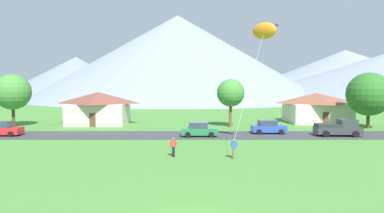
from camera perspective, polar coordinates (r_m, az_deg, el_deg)
The scene contains 15 objects.
road_strip at distance 40.81m, azimuth -0.07°, elevation -4.88°, with size 160.00×6.46×0.08m, color #38383D.
mountain_west_ridge at distance 198.95m, azimuth 24.55°, elevation 5.22°, with size 124.78×124.78×24.50m, color gray.
mountain_east_ridge at distance 184.33m, azimuth -19.06°, elevation 4.86°, with size 74.37×74.37×20.38m, color slate.
mountain_far_west_ridge at distance 142.76m, azimuth -2.42°, elevation 8.36°, with size 119.58×119.58×35.01m, color gray.
house_leftmost at distance 53.88m, azimuth -15.57°, elevation -0.17°, with size 9.37×7.24×5.01m.
house_left_center at distance 58.10m, azimuth 20.44°, elevation -0.09°, with size 9.84×8.47×4.82m.
tree_near_left at distance 55.08m, azimuth -28.21°, elevation 2.20°, with size 5.16×5.16×7.69m.
tree_left_of_center at distance 53.04m, azimuth 27.92°, elevation 1.87°, with size 6.09×6.09×7.87m.
tree_center at distance 48.69m, azimuth 6.62°, elevation 2.28°, with size 4.00×4.00×6.96m.
parked_car_green_west_end at distance 39.55m, azimuth 1.22°, elevation -3.95°, with size 4.22×2.12×1.68m.
parked_car_blue_mid_west at distance 42.89m, azimuth 12.88°, elevation -3.44°, with size 4.20×2.08×1.68m.
parked_car_red_mid_east at distance 45.92m, azimuth -29.48°, elevation -3.37°, with size 4.22×2.11×1.68m.
pickup_truck_charcoal_west_side at distance 43.46m, azimuth 23.75°, elevation -3.32°, with size 5.27×2.47×1.99m.
kite_flyer_with_kite at distance 33.46m, azimuth 12.15°, elevation 12.08°, with size 5.11×6.55×12.19m.
watcher_person at distance 28.81m, azimuth -3.16°, elevation -6.87°, with size 0.56×0.24×1.68m.
Camera 1 is at (0.06, -14.05, 6.22)m, focal length 31.33 mm.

